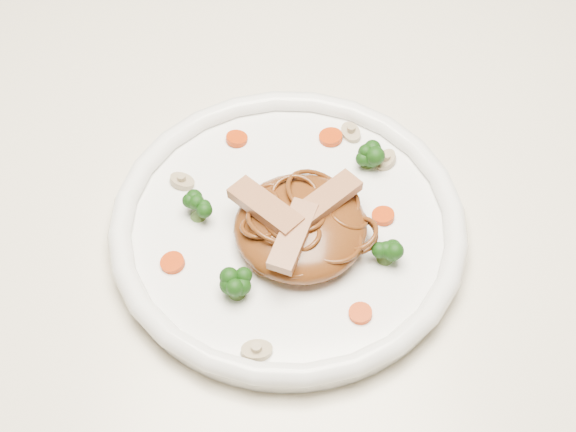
{
  "coord_description": "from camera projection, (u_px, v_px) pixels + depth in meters",
  "views": [
    {
      "loc": [
        -0.05,
        -0.48,
        1.36
      ],
      "look_at": [
        -0.01,
        -0.05,
        0.78
      ],
      "focal_mm": 53.85,
      "sensor_mm": 36.0,
      "label": 1
    }
  ],
  "objects": [
    {
      "name": "table",
      "position": [
        290.0,
        249.0,
        0.86
      ],
      "size": [
        1.2,
        0.8,
        0.75
      ],
      "color": "beige",
      "rests_on": "ground"
    },
    {
      "name": "plate",
      "position": [
        288.0,
        231.0,
        0.74
      ],
      "size": [
        0.38,
        0.38,
        0.02
      ],
      "primitive_type": "cylinder",
      "rotation": [
        0.0,
        0.0,
        -0.33
      ],
      "color": "white",
      "rests_on": "table"
    },
    {
      "name": "noodle_mound",
      "position": [
        301.0,
        227.0,
        0.72
      ],
      "size": [
        0.14,
        0.14,
        0.04
      ],
      "primitive_type": "ellipsoid",
      "rotation": [
        0.0,
        0.0,
        0.31
      ],
      "color": "#623212",
      "rests_on": "plate"
    },
    {
      "name": "chicken_a",
      "position": [
        326.0,
        199.0,
        0.71
      ],
      "size": [
        0.06,
        0.06,
        0.01
      ],
      "primitive_type": "cube",
      "rotation": [
        0.0,
        0.0,
        0.66
      ],
      "color": "tan",
      "rests_on": "noodle_mound"
    },
    {
      "name": "chicken_b",
      "position": [
        265.0,
        207.0,
        0.7
      ],
      "size": [
        0.06,
        0.07,
        0.01
      ],
      "primitive_type": "cube",
      "rotation": [
        0.0,
        0.0,
        2.27
      ],
      "color": "tan",
      "rests_on": "noodle_mound"
    },
    {
      "name": "chicken_c",
      "position": [
        293.0,
        236.0,
        0.69
      ],
      "size": [
        0.05,
        0.07,
        0.01
      ],
      "primitive_type": "cube",
      "rotation": [
        0.0,
        0.0,
        4.27
      ],
      "color": "tan",
      "rests_on": "noodle_mound"
    },
    {
      "name": "broccoli_0",
      "position": [
        368.0,
        153.0,
        0.77
      ],
      "size": [
        0.02,
        0.02,
        0.03
      ],
      "primitive_type": null,
      "rotation": [
        0.0,
        0.0,
        0.02
      ],
      "color": "#123D0C",
      "rests_on": "plate"
    },
    {
      "name": "broccoli_1",
      "position": [
        197.0,
        205.0,
        0.73
      ],
      "size": [
        0.04,
        0.04,
        0.03
      ],
      "primitive_type": null,
      "rotation": [
        0.0,
        0.0,
        0.36
      ],
      "color": "#123D0C",
      "rests_on": "plate"
    },
    {
      "name": "broccoli_2",
      "position": [
        236.0,
        283.0,
        0.68
      ],
      "size": [
        0.03,
        0.03,
        0.03
      ],
      "primitive_type": null,
      "rotation": [
        0.0,
        0.0,
        0.03
      ],
      "color": "#123D0C",
      "rests_on": "plate"
    },
    {
      "name": "broccoli_3",
      "position": [
        386.0,
        249.0,
        0.7
      ],
      "size": [
        0.03,
        0.03,
        0.03
      ],
      "primitive_type": null,
      "rotation": [
        0.0,
        0.0,
        0.38
      ],
      "color": "#123D0C",
      "rests_on": "plate"
    },
    {
      "name": "carrot_0",
      "position": [
        331.0,
        137.0,
        0.79
      ],
      "size": [
        0.03,
        0.03,
        0.0
      ],
      "primitive_type": "cylinder",
      "rotation": [
        0.0,
        0.0,
        0.4
      ],
      "color": "#B13506",
      "rests_on": "plate"
    },
    {
      "name": "carrot_1",
      "position": [
        173.0,
        263.0,
        0.71
      ],
      "size": [
        0.02,
        0.02,
        0.0
      ],
      "primitive_type": "cylinder",
      "rotation": [
        0.0,
        0.0,
        0.21
      ],
      "color": "#B13506",
      "rests_on": "plate"
    },
    {
      "name": "carrot_2",
      "position": [
        383.0,
        216.0,
        0.74
      ],
      "size": [
        0.02,
        0.02,
        0.0
      ],
      "primitive_type": "cylinder",
      "rotation": [
        0.0,
        0.0,
        0.23
      ],
      "color": "#B13506",
      "rests_on": "plate"
    },
    {
      "name": "carrot_3",
      "position": [
        237.0,
        139.0,
        0.79
      ],
      "size": [
        0.02,
        0.02,
        0.0
      ],
      "primitive_type": "cylinder",
      "rotation": [
        0.0,
        0.0,
        -0.05
      ],
      "color": "#B13506",
      "rests_on": "plate"
    },
    {
      "name": "carrot_4",
      "position": [
        360.0,
        313.0,
        0.68
      ],
      "size": [
        0.02,
        0.02,
        0.0
      ],
      "primitive_type": "cylinder",
      "rotation": [
        0.0,
        0.0,
        0.35
      ],
      "color": "#B13506",
      "rests_on": "plate"
    },
    {
      "name": "mushroom_0",
      "position": [
        257.0,
        351.0,
        0.66
      ],
      "size": [
        0.03,
        0.03,
        0.01
      ],
      "primitive_type": "cylinder",
      "rotation": [
        0.0,
        0.0,
        0.09
      ],
      "color": "#BFB08F",
      "rests_on": "plate"
    },
    {
      "name": "mushroom_1",
      "position": [
        386.0,
        160.0,
        0.78
      ],
      "size": [
        0.03,
        0.03,
        0.01
      ],
      "primitive_type": "cylinder",
      "rotation": [
        0.0,
        0.0,
        0.84
      ],
      "color": "#BFB08F",
      "rests_on": "plate"
    },
    {
      "name": "mushroom_2",
      "position": [
        182.0,
        181.0,
        0.76
      ],
      "size": [
        0.03,
        0.03,
        0.01
      ],
      "primitive_type": "cylinder",
      "rotation": [
        0.0,
        0.0,
        -0.48
      ],
      "color": "#BFB08F",
      "rests_on": "plate"
    },
    {
      "name": "mushroom_3",
      "position": [
        351.0,
        133.0,
        0.8
      ],
      "size": [
        0.03,
        0.03,
        0.01
      ],
      "primitive_type": "cylinder",
      "rotation": [
        0.0,
        0.0,
        1.94
      ],
      "color": "#BFB08F",
      "rests_on": "plate"
    }
  ]
}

